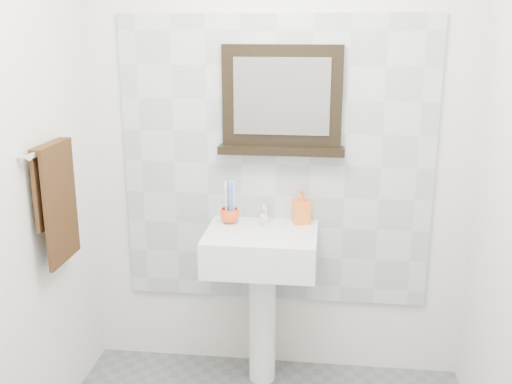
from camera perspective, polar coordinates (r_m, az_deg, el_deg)
back_wall at (r=3.08m, az=1.93°, el=4.52°), size 2.00×0.01×2.50m
splashback at (r=3.09m, az=1.90°, el=2.66°), size 1.60×0.02×1.50m
pedestal_sink at (r=3.04m, az=0.53°, el=-6.96°), size 0.55×0.44×0.96m
toothbrush_cup at (r=3.08m, az=-2.51°, el=-2.27°), size 0.10×0.10×0.08m
toothbrushes at (r=3.05m, az=-2.48°, el=-0.76°), size 0.05×0.04×0.21m
soap_dispenser at (r=3.07m, az=4.35°, el=-1.37°), size 0.10×0.10×0.18m
framed_mirror at (r=3.01m, az=2.48°, el=8.48°), size 0.63×0.11×0.54m
towel_bar at (r=2.79m, az=-19.01°, el=4.01°), size 0.07×0.40×0.03m
hand_towel at (r=2.83m, az=-18.51°, el=-0.16°), size 0.06×0.30×0.55m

